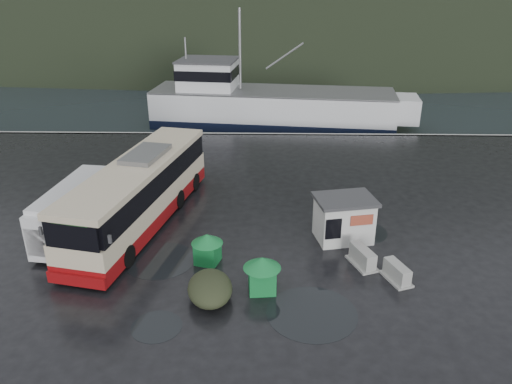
{
  "coord_description": "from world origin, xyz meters",
  "views": [
    {
      "loc": [
        2.79,
        -20.45,
        12.52
      ],
      "look_at": [
        2.26,
        4.0,
        1.7
      ],
      "focal_mm": 35.0,
      "sensor_mm": 36.0,
      "label": 1
    }
  ],
  "objects_px": {
    "waste_bin_left": "(208,262)",
    "jersey_barrier_b": "(362,265)",
    "coach_bus": "(143,222)",
    "jersey_barrier_a": "(396,280)",
    "dome_tent": "(210,298)",
    "fishing_trawler": "(272,111)",
    "ticket_kiosk": "(342,238)",
    "white_van": "(83,234)",
    "waste_bin_right": "(262,290)"
  },
  "relations": [
    {
      "from": "coach_bus",
      "to": "ticket_kiosk",
      "type": "relative_size",
      "value": 4.5
    },
    {
      "from": "coach_bus",
      "to": "ticket_kiosk",
      "type": "xyz_separation_m",
      "value": [
        10.64,
        -1.6,
        0.0
      ]
    },
    {
      "from": "coach_bus",
      "to": "white_van",
      "type": "xyz_separation_m",
      "value": [
        -2.85,
        -1.44,
        0.0
      ]
    },
    {
      "from": "waste_bin_left",
      "to": "jersey_barrier_b",
      "type": "relative_size",
      "value": 0.87
    },
    {
      "from": "white_van",
      "to": "jersey_barrier_a",
      "type": "xyz_separation_m",
      "value": [
        15.36,
        -3.88,
        0.0
      ]
    },
    {
      "from": "coach_bus",
      "to": "waste_bin_right",
      "type": "distance_m",
      "value": 9.04
    },
    {
      "from": "ticket_kiosk",
      "to": "jersey_barrier_b",
      "type": "bearing_deg",
      "value": -88.76
    },
    {
      "from": "coach_bus",
      "to": "dome_tent",
      "type": "height_order",
      "value": "coach_bus"
    },
    {
      "from": "fishing_trawler",
      "to": "jersey_barrier_a",
      "type": "bearing_deg",
      "value": -73.17
    },
    {
      "from": "waste_bin_left",
      "to": "jersey_barrier_a",
      "type": "height_order",
      "value": "waste_bin_left"
    },
    {
      "from": "jersey_barrier_b",
      "to": "fishing_trawler",
      "type": "relative_size",
      "value": 0.06
    },
    {
      "from": "jersey_barrier_b",
      "to": "fishing_trawler",
      "type": "distance_m",
      "value": 28.34
    },
    {
      "from": "jersey_barrier_a",
      "to": "fishing_trawler",
      "type": "height_order",
      "value": "fishing_trawler"
    },
    {
      "from": "ticket_kiosk",
      "to": "fishing_trawler",
      "type": "height_order",
      "value": "fishing_trawler"
    },
    {
      "from": "dome_tent",
      "to": "white_van",
      "type": "bearing_deg",
      "value": 143.15
    },
    {
      "from": "dome_tent",
      "to": "jersey_barrier_a",
      "type": "relative_size",
      "value": 1.64
    },
    {
      "from": "white_van",
      "to": "dome_tent",
      "type": "bearing_deg",
      "value": -30.09
    },
    {
      "from": "jersey_barrier_b",
      "to": "coach_bus",
      "type": "bearing_deg",
      "value": 159.98
    },
    {
      "from": "waste_bin_right",
      "to": "ticket_kiosk",
      "type": "relative_size",
      "value": 0.55
    },
    {
      "from": "waste_bin_left",
      "to": "jersey_barrier_b",
      "type": "xyz_separation_m",
      "value": [
        7.21,
        -0.06,
        0.0
      ]
    },
    {
      "from": "jersey_barrier_a",
      "to": "jersey_barrier_b",
      "type": "xyz_separation_m",
      "value": [
        -1.3,
        1.24,
        0.0
      ]
    },
    {
      "from": "ticket_kiosk",
      "to": "waste_bin_left",
      "type": "bearing_deg",
      "value": -171.69
    },
    {
      "from": "ticket_kiosk",
      "to": "jersey_barrier_a",
      "type": "height_order",
      "value": "ticket_kiosk"
    },
    {
      "from": "white_van",
      "to": "ticket_kiosk",
      "type": "xyz_separation_m",
      "value": [
        13.48,
        -0.16,
        0.0
      ]
    },
    {
      "from": "white_van",
      "to": "waste_bin_left",
      "type": "distance_m",
      "value": 7.31
    },
    {
      "from": "dome_tent",
      "to": "jersey_barrier_a",
      "type": "distance_m",
      "value": 8.25
    },
    {
      "from": "dome_tent",
      "to": "jersey_barrier_a",
      "type": "height_order",
      "value": "dome_tent"
    },
    {
      "from": "coach_bus",
      "to": "waste_bin_left",
      "type": "xyz_separation_m",
      "value": [
        4.0,
        -4.02,
        0.0
      ]
    },
    {
      "from": "waste_bin_right",
      "to": "jersey_barrier_a",
      "type": "distance_m",
      "value": 6.01
    },
    {
      "from": "white_van",
      "to": "dome_tent",
      "type": "xyz_separation_m",
      "value": [
        7.26,
        -5.44,
        0.0
      ]
    },
    {
      "from": "ticket_kiosk",
      "to": "jersey_barrier_b",
      "type": "relative_size",
      "value": 1.7
    },
    {
      "from": "dome_tent",
      "to": "waste_bin_left",
      "type": "bearing_deg",
      "value": 98.3
    },
    {
      "from": "waste_bin_left",
      "to": "dome_tent",
      "type": "height_order",
      "value": "waste_bin_left"
    },
    {
      "from": "waste_bin_right",
      "to": "jersey_barrier_b",
      "type": "xyz_separation_m",
      "value": [
        4.64,
        2.13,
        0.0
      ]
    },
    {
      "from": "waste_bin_right",
      "to": "dome_tent",
      "type": "distance_m",
      "value": 2.25
    },
    {
      "from": "jersey_barrier_a",
      "to": "fishing_trawler",
      "type": "relative_size",
      "value": 0.06
    },
    {
      "from": "jersey_barrier_b",
      "to": "fishing_trawler",
      "type": "height_order",
      "value": "fishing_trawler"
    },
    {
      "from": "coach_bus",
      "to": "dome_tent",
      "type": "bearing_deg",
      "value": -45.42
    },
    {
      "from": "coach_bus",
      "to": "ticket_kiosk",
      "type": "distance_m",
      "value": 10.76
    },
    {
      "from": "ticket_kiosk",
      "to": "fishing_trawler",
      "type": "xyz_separation_m",
      "value": [
        -3.36,
        25.58,
        0.0
      ]
    },
    {
      "from": "coach_bus",
      "to": "jersey_barrier_a",
      "type": "height_order",
      "value": "coach_bus"
    },
    {
      "from": "waste_bin_left",
      "to": "jersey_barrier_b",
      "type": "height_order",
      "value": "waste_bin_left"
    },
    {
      "from": "waste_bin_right",
      "to": "jersey_barrier_b",
      "type": "bearing_deg",
      "value": 24.62
    },
    {
      "from": "dome_tent",
      "to": "jersey_barrier_b",
      "type": "relative_size",
      "value": 1.52
    },
    {
      "from": "waste_bin_right",
      "to": "dome_tent",
      "type": "relative_size",
      "value": 0.62
    },
    {
      "from": "fishing_trawler",
      "to": "waste_bin_left",
      "type": "bearing_deg",
      "value": -89.98
    },
    {
      "from": "waste_bin_left",
      "to": "jersey_barrier_a",
      "type": "bearing_deg",
      "value": -8.67
    },
    {
      "from": "fishing_trawler",
      "to": "jersey_barrier_b",
      "type": "bearing_deg",
      "value": -75.32
    },
    {
      "from": "white_van",
      "to": "jersey_barrier_a",
      "type": "relative_size",
      "value": 4.12
    },
    {
      "from": "dome_tent",
      "to": "jersey_barrier_a",
      "type": "xyz_separation_m",
      "value": [
        8.1,
        1.56,
        0.0
      ]
    }
  ]
}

